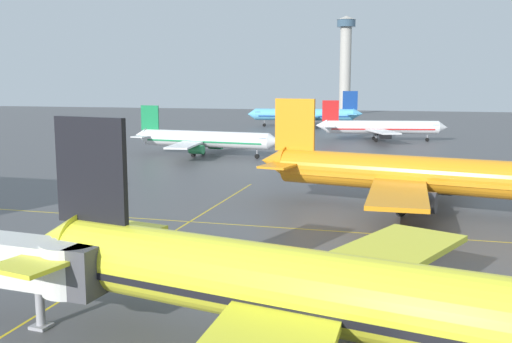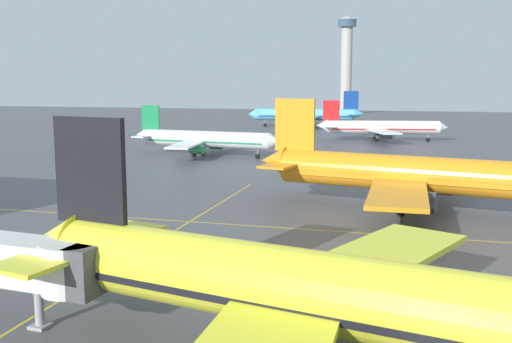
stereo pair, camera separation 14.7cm
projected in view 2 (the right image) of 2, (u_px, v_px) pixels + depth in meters
The scene contains 7 objects.
airliner_front_gate at pixel (337, 296), 29.06m from camera, with size 41.01×34.83×12.82m.
airliner_second_row at pixel (422, 175), 66.98m from camera, with size 41.15×34.98×12.85m.
airliner_third_row at pixel (204, 139), 119.01m from camera, with size 32.50×27.89×10.10m.
airliner_far_left_stand at pixel (381, 127), 149.33m from camera, with size 33.06×28.12×10.32m.
airliner_far_right_stand at pixel (306, 115), 196.76m from camera, with size 38.69×33.11×12.03m.
taxiway_markings at pixel (88, 283), 43.89m from camera, with size 138.58×89.80×0.01m.
control_tower at pixel (346, 59), 270.66m from camera, with size 8.82×8.82×44.88m.
Camera 2 is at (23.22, -18.92, 14.85)m, focal length 41.31 mm.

